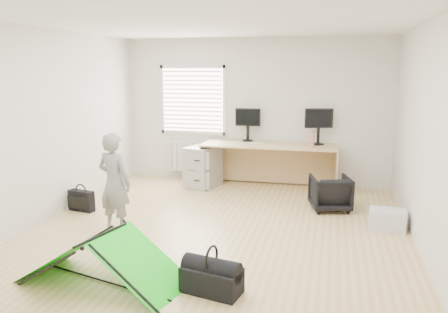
% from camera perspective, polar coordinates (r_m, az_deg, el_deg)
% --- Properties ---
extents(ground, '(5.50, 5.50, 0.00)m').
position_cam_1_polar(ground, '(5.91, -0.96, -9.82)').
color(ground, tan).
rests_on(ground, ground).
extents(back_wall, '(5.00, 0.02, 2.70)m').
position_cam_1_polar(back_wall, '(8.23, 4.02, 5.86)').
color(back_wall, silver).
rests_on(back_wall, ground).
extents(window, '(1.20, 0.06, 1.20)m').
position_cam_1_polar(window, '(8.47, -4.10, 7.37)').
color(window, silver).
rests_on(window, back_wall).
extents(radiator, '(1.00, 0.12, 0.60)m').
position_cam_1_polar(radiator, '(8.58, -4.08, -0.00)').
color(radiator, silver).
rests_on(radiator, back_wall).
extents(desk, '(2.41, 0.82, 0.82)m').
position_cam_1_polar(desk, '(7.90, 5.85, -1.32)').
color(desk, tan).
rests_on(desk, ground).
extents(filing_cabinet, '(0.65, 0.76, 0.75)m').
position_cam_1_polar(filing_cabinet, '(8.03, -2.75, -1.32)').
color(filing_cabinet, '#A1A4A6').
rests_on(filing_cabinet, ground).
extents(monitor_left, '(0.47, 0.10, 0.45)m').
position_cam_1_polar(monitor_left, '(8.13, 3.15, 3.59)').
color(monitor_left, black).
rests_on(monitor_left, desk).
extents(monitor_right, '(0.50, 0.23, 0.47)m').
position_cam_1_polar(monitor_right, '(7.90, 12.22, 3.23)').
color(monitor_right, black).
rests_on(monitor_right, desk).
extents(keyboard, '(0.42, 0.27, 0.02)m').
position_cam_1_polar(keyboard, '(7.79, 3.81, 1.66)').
color(keyboard, beige).
rests_on(keyboard, desk).
extents(thermos, '(0.08, 0.08, 0.23)m').
position_cam_1_polar(thermos, '(7.70, 11.47, 2.15)').
color(thermos, '#C87076').
rests_on(thermos, desk).
extents(office_chair, '(0.70, 0.71, 0.53)m').
position_cam_1_polar(office_chair, '(6.92, 13.69, -4.64)').
color(office_chair, black).
rests_on(office_chair, ground).
extents(person, '(0.54, 0.42, 1.34)m').
position_cam_1_polar(person, '(5.91, -14.12, -3.37)').
color(person, gray).
rests_on(person, ground).
extents(kite, '(1.78, 1.10, 0.51)m').
position_cam_1_polar(kite, '(4.67, -15.55, -12.75)').
color(kite, '#16DF16').
rests_on(kite, ground).
extents(storage_crate, '(0.51, 0.38, 0.27)m').
position_cam_1_polar(storage_crate, '(6.37, 20.54, -7.69)').
color(storage_crate, silver).
rests_on(storage_crate, ground).
extents(tote_bag, '(0.29, 0.15, 0.34)m').
position_cam_1_polar(tote_bag, '(8.22, -2.60, -2.49)').
color(tote_bag, teal).
rests_on(tote_bag, ground).
extents(laptop_bag, '(0.44, 0.21, 0.32)m').
position_cam_1_polar(laptop_bag, '(7.04, -18.12, -5.51)').
color(laptop_bag, black).
rests_on(laptop_bag, ground).
extents(white_box, '(0.13, 0.13, 0.11)m').
position_cam_1_polar(white_box, '(5.28, -14.96, -12.25)').
color(white_box, silver).
rests_on(white_box, ground).
extents(duffel_bag, '(0.62, 0.40, 0.25)m').
position_cam_1_polar(duffel_bag, '(4.39, -1.62, -15.84)').
color(duffel_bag, black).
rests_on(duffel_bag, ground).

